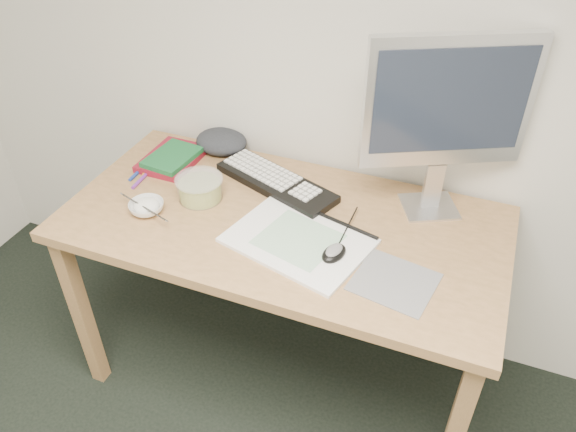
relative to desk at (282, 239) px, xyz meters
name	(u,v)px	position (x,y,z in m)	size (l,w,h in m)	color
desk	(282,239)	(0.00, 0.00, 0.00)	(1.40, 0.70, 0.75)	tan
mousepad	(394,282)	(0.40, -0.15, 0.08)	(0.22, 0.20, 0.00)	slate
sketchpad	(298,241)	(0.09, -0.09, 0.09)	(0.41, 0.29, 0.01)	white
keyboard	(276,183)	(-0.09, 0.17, 0.10)	(0.45, 0.14, 0.03)	black
monitor	(448,107)	(0.42, 0.24, 0.44)	(0.46, 0.25, 0.58)	silver
mouse	(334,251)	(0.21, -0.11, 0.11)	(0.06, 0.09, 0.03)	black
rice_bowl	(147,207)	(-0.42, -0.12, 0.10)	(0.11, 0.11, 0.04)	white
chopsticks	(144,207)	(-0.41, -0.15, 0.12)	(0.02, 0.02, 0.22)	#B1B1B3
fruit_tub	(200,188)	(-0.30, 0.01, 0.12)	(0.16, 0.16, 0.08)	#CEC849
book_red	(172,159)	(-0.50, 0.17, 0.09)	(0.18, 0.24, 0.02)	maroon
book_green	(172,157)	(-0.49, 0.15, 0.12)	(0.14, 0.20, 0.02)	#175D2E
cloth_lump	(221,142)	(-0.37, 0.31, 0.12)	(0.16, 0.14, 0.07)	#2A2C33
pencil_pink	(297,202)	(0.01, 0.10, 0.09)	(0.01, 0.01, 0.19)	#CA6597
pencil_tan	(282,214)	(-0.01, 0.02, 0.09)	(0.01, 0.01, 0.18)	tan
pencil_black	(325,227)	(0.14, 0.01, 0.09)	(0.01, 0.01, 0.19)	black
marker_blue	(140,170)	(-0.58, 0.07, 0.09)	(0.01, 0.01, 0.13)	navy
marker_orange	(148,167)	(-0.56, 0.10, 0.09)	(0.01, 0.01, 0.12)	orange
marker_purple	(143,178)	(-0.54, 0.03, 0.09)	(0.01, 0.01, 0.14)	#6E2A9B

